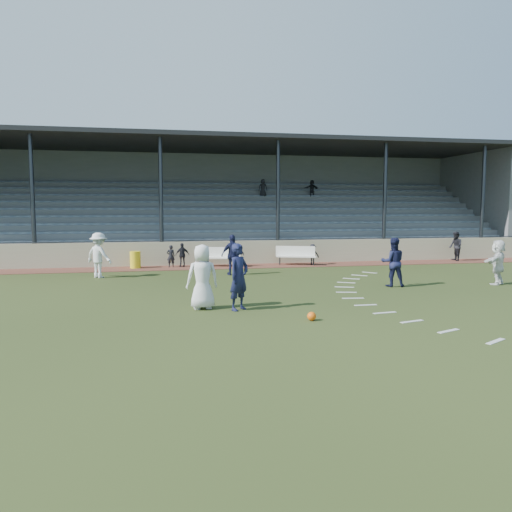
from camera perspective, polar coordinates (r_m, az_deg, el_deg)
The scene contains 19 objects.
ground at distance 14.46m, azimuth 1.96°, elevation -6.08°, with size 90.00×90.00×0.00m, color #2A3716.
cinder_track at distance 24.68m, azimuth -3.65°, elevation -1.22°, with size 34.00×2.00×0.02m, color brown.
retaining_wall at distance 25.65m, azimuth -3.98°, elevation 0.36°, with size 34.00×0.18×1.20m, color #BAB28F.
bench_left at distance 24.67m, azimuth -4.06°, elevation 0.12°, with size 2.02×1.07×0.95m.
bench_right at distance 25.35m, azimuth 4.58°, elevation 0.26°, with size 2.01×1.17×0.95m.
trash_bin at distance 24.64m, azimuth -13.63°, elevation -0.41°, with size 0.50×0.50×0.81m, color yellow.
football at distance 13.06m, azimuth 6.38°, elevation -6.86°, with size 0.23×0.23×0.23m, color #EC5C0D.
player_white_lead at distance 14.40m, azimuth -6.16°, elevation -2.38°, with size 0.91×0.60×1.87m, color silver.
player_navy_lead at distance 14.17m, azimuth -1.97°, elevation -2.40°, with size 0.70×0.46×1.91m, color #141839.
player_navy_mid at distance 19.11m, azimuth 15.38°, elevation -0.68°, with size 0.88×0.69×1.81m, color #141839.
player_white_wing at distance 21.73m, azimuth -17.52°, elevation 0.08°, with size 1.22×0.70×1.88m, color silver.
player_navy_wing at distance 21.60m, azimuth -2.67°, elevation 0.13°, with size 1.03×0.43×1.76m, color #141839.
player_white_back at distance 21.03m, azimuth 25.91°, elevation -0.64°, with size 1.58×0.50×1.70m, color silver.
official at distance 29.28m, azimuth 21.86°, elevation 1.05°, with size 0.78×0.61×1.60m, color black.
sub_left_near at distance 24.65m, azimuth -9.71°, elevation -0.01°, with size 0.39×0.26×1.08m, color black.
sub_left_far at distance 24.66m, azimuth -8.41°, elevation 0.11°, with size 0.68×0.28×1.17m, color black.
sub_right at distance 25.63m, azimuth 6.48°, elevation 0.20°, with size 0.67×0.39×1.04m, color black.
grandstand at distance 30.23m, azimuth -5.14°, elevation 4.18°, with size 34.60×9.00×6.61m.
penalty_arc at distance 15.91m, azimuth 16.62°, elevation -5.22°, with size 3.89×14.63×0.01m.
Camera 1 is at (-3.27, -13.79, 2.91)m, focal length 35.00 mm.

